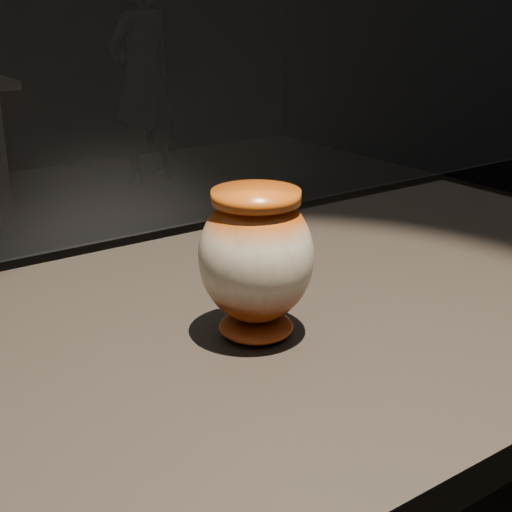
# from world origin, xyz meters

# --- Properties ---
(display_plinth) EXTENTS (2.00, 0.80, 0.90)m
(display_plinth) POSITION_xyz_m (0.00, 0.00, 0.63)
(display_plinth) COLOR black
(display_plinth) RESTS_ON ground
(main_vase) EXTENTS (0.15, 0.15, 0.20)m
(main_vase) POSITION_xyz_m (0.11, -0.04, 1.01)
(main_vase) COLOR #6C2609
(main_vase) RESTS_ON display_plinth
(visitor) EXTENTS (0.65, 0.51, 1.56)m
(visitor) POSITION_xyz_m (2.03, 4.11, 0.78)
(visitor) COLOR black
(visitor) RESTS_ON ground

